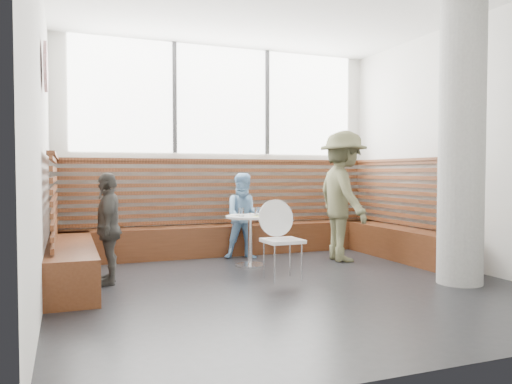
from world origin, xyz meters
name	(u,v)px	position (x,y,z in m)	size (l,w,h in m)	color
room	(288,141)	(0.00, 0.00, 1.60)	(5.00, 5.00, 3.20)	silver
booth	(237,231)	(0.00, 1.77, 0.41)	(5.00, 2.50, 1.44)	#472411
concrete_column	(462,141)	(1.85, -0.60, 1.60)	(0.50, 0.50, 3.20)	gray
wall_art	(46,67)	(-2.46, 0.40, 2.30)	(0.50, 0.50, 0.03)	white
cafe_table	(250,230)	(0.01, 1.23, 0.48)	(0.65, 0.65, 0.67)	silver
cafe_chair	(280,232)	(0.06, 0.37, 0.54)	(0.44, 0.43, 0.93)	white
adult_man	(343,196)	(1.38, 1.15, 0.92)	(1.19, 0.68, 1.84)	brown
child_back	(245,216)	(0.12, 1.78, 0.62)	(0.60, 0.47, 1.24)	#7FAFDC
child_left	(108,228)	(-1.85, 0.81, 0.63)	(0.73, 0.31, 1.25)	#413F3B
plate_near	(238,215)	(-0.13, 1.35, 0.68)	(0.21, 0.21, 0.01)	white
plate_far	(254,214)	(0.11, 1.35, 0.68)	(0.21, 0.21, 0.01)	white
glass_left	(241,212)	(-0.15, 1.15, 0.73)	(0.07, 0.07, 0.12)	white
glass_mid	(257,211)	(0.10, 1.23, 0.73)	(0.07, 0.07, 0.12)	white
glass_right	(265,212)	(0.21, 1.21, 0.72)	(0.06, 0.06, 0.10)	white
menu_card	(259,216)	(0.08, 1.09, 0.68)	(0.18, 0.13, 0.00)	#A5C64C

